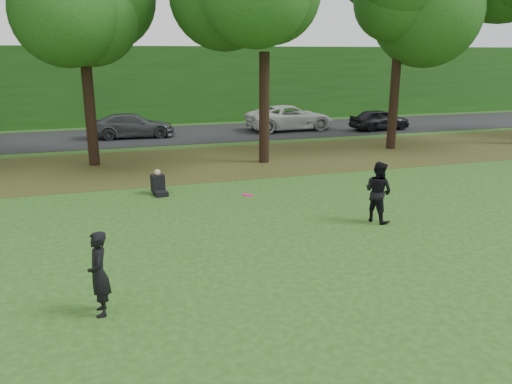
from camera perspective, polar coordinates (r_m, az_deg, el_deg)
ground at (r=9.40m, az=1.21°, el=-13.40°), size 120.00×120.00×0.00m
leaf_litter at (r=21.44m, az=-9.91°, el=3.10°), size 60.00×7.00×0.01m
street at (r=29.26m, az=-12.05°, el=6.31°), size 70.00×7.00×0.02m
far_hedge at (r=34.95m, az=-13.28°, el=11.81°), size 70.00×3.00×5.00m
player_left at (r=9.38m, az=-17.53°, el=-8.90°), size 0.40×0.59×1.56m
player_right at (r=14.21m, az=13.79°, el=0.03°), size 0.92×1.02×1.70m
parked_cars at (r=28.45m, az=-13.96°, el=7.40°), size 38.05×3.86×1.49m
frisbee at (r=11.17m, az=-0.95°, el=-0.36°), size 0.30×0.30×0.09m
seated_person at (r=16.95m, az=-11.08°, el=0.80°), size 0.52×0.78×0.83m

